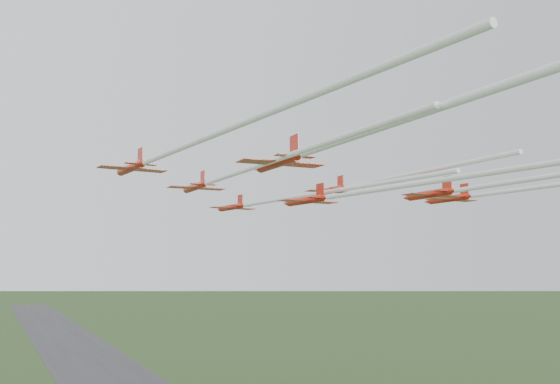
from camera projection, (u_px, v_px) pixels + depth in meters
name	position (u px, v px, depth m)	size (l,w,h in m)	color
runway	(96.00, 368.00, 264.50)	(38.00, 900.00, 0.04)	#333336
jet_lead	(275.00, 200.00, 98.03)	(10.49, 57.72, 2.44)	red
jet_row2_left	(234.00, 174.00, 78.72)	(8.35, 59.84, 2.50)	red
jet_row2_right	(362.00, 184.00, 94.77)	(8.72, 46.93, 2.62)	red
jet_row3_left	(181.00, 148.00, 62.42)	(10.33, 59.54, 2.45)	red
jet_row3_mid	(379.00, 189.00, 73.57)	(10.64, 59.91, 2.54)	red
jet_row3_right	(491.00, 193.00, 87.64)	(8.30, 42.40, 2.48)	red
jet_row4_left	(334.00, 143.00, 58.92)	(9.79, 55.62, 2.95)	red
jet_row4_right	(499.00, 184.00, 69.44)	(8.16, 50.72, 2.45)	red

